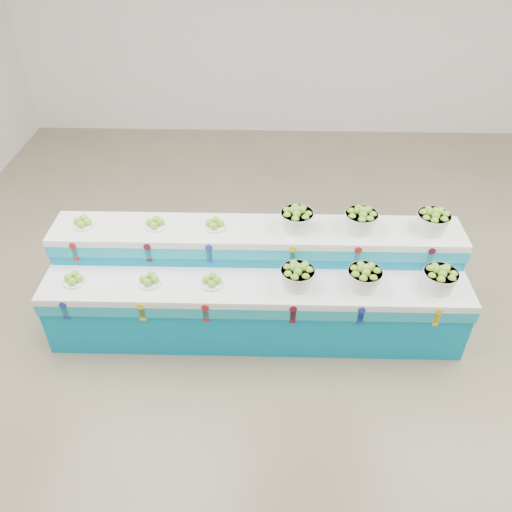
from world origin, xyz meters
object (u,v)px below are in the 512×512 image
object	(u,v)px
display_stand	(256,284)
basket_lower_left	(297,276)
basket_upper_right	(433,221)
plate_upper_mid	(155,223)

from	to	relation	value
display_stand	basket_lower_left	xyz separation A→B (m)	(0.39, -0.25, 0.33)
display_stand	basket_lower_left	bearing A→B (deg)	-32.94
display_stand	basket_lower_left	distance (m)	0.57
basket_upper_right	display_stand	bearing A→B (deg)	-171.25
plate_upper_mid	basket_upper_right	size ratio (longest dim) A/B	0.68
display_stand	basket_lower_left	world-z (taller)	display_stand
display_stand	basket_upper_right	distance (m)	1.83
display_stand	plate_upper_mid	bearing A→B (deg)	165.79
display_stand	plate_upper_mid	world-z (taller)	plate_upper_mid
basket_lower_left	plate_upper_mid	xyz separation A→B (m)	(-1.39, 0.50, 0.23)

